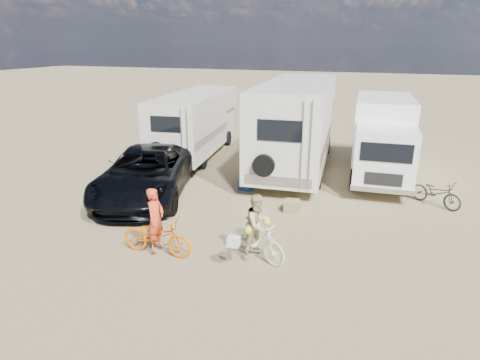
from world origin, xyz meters
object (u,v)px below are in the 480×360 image
(dark_suv, at_px, (146,173))
(cooler, at_px, (246,184))
(rv_main, at_px, (297,125))
(bike_woman, at_px, (257,240))
(bike_parked, at_px, (436,193))
(bike_man, at_px, (157,236))
(box_truck, at_px, (382,140))
(rider_woman, at_px, (258,231))
(rider_man, at_px, (156,225))
(crate, at_px, (292,206))
(rv_left, at_px, (196,125))

(dark_suv, xyz_separation_m, cooler, (3.19, 1.79, -0.64))
(cooler, bearing_deg, rv_main, 88.43)
(bike_woman, bearing_deg, dark_suv, 84.37)
(dark_suv, bearing_deg, rv_main, 34.19)
(bike_parked, bearing_deg, bike_man, 165.08)
(rv_main, height_order, box_truck, rv_main)
(rider_woman, bearing_deg, bike_woman, 0.00)
(rv_main, bearing_deg, bike_woman, -88.71)
(rider_man, xyz_separation_m, cooler, (0.55, 5.46, -0.62))
(bike_parked, height_order, cooler, bike_parked)
(dark_suv, distance_m, crate, 5.35)
(bike_man, xyz_separation_m, rider_man, (0.00, 0.00, 0.31))
(rider_woman, xyz_separation_m, crate, (0.12, 3.33, -0.60))
(bike_man, height_order, rider_man, rider_man)
(rv_main, relative_size, rv_left, 1.22)
(rider_woman, distance_m, crate, 3.38)
(bike_woman, relative_size, rider_man, 1.07)
(rv_main, xyz_separation_m, box_truck, (3.59, -0.40, -0.28))
(cooler, relative_size, crate, 1.09)
(rv_main, distance_m, rider_man, 9.34)
(box_truck, bearing_deg, rv_left, 172.09)
(box_truck, xyz_separation_m, bike_man, (-5.19, -8.74, -1.07))
(dark_suv, relative_size, rider_man, 3.69)
(rider_man, height_order, rider_woman, rider_man)
(dark_suv, relative_size, bike_man, 3.13)
(bike_woman, bearing_deg, crate, 22.40)
(rider_man, bearing_deg, bike_woman, -76.70)
(bike_parked, bearing_deg, bike_woman, 174.35)
(dark_suv, height_order, rider_man, dark_suv)
(rv_main, relative_size, rider_man, 5.45)
(cooler, distance_m, crate, 2.57)
(box_truck, xyz_separation_m, bike_woman, (-2.66, -8.08, -1.05))
(rider_woman, bearing_deg, crate, 22.40)
(rider_man, relative_size, crate, 3.48)
(rider_man, relative_size, cooler, 3.19)
(box_truck, distance_m, rider_woman, 8.54)
(rider_man, bearing_deg, rider_woman, -76.70)
(rv_main, relative_size, rider_woman, 5.69)
(crate, bearing_deg, box_truck, 61.93)
(box_truck, relative_size, bike_man, 3.23)
(rv_left, distance_m, rider_man, 10.00)
(dark_suv, distance_m, bike_parked, 10.09)
(cooler, bearing_deg, rider_woman, -53.23)
(rv_main, bearing_deg, cooler, -110.88)
(crate, bearing_deg, cooler, 145.08)
(dark_suv, relative_size, crate, 12.84)
(rv_left, xyz_separation_m, bike_parked, (10.54, -3.21, -1.03))
(cooler, bearing_deg, crate, -20.60)
(dark_suv, distance_m, rider_man, 4.52)
(crate, bearing_deg, bike_man, -123.65)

